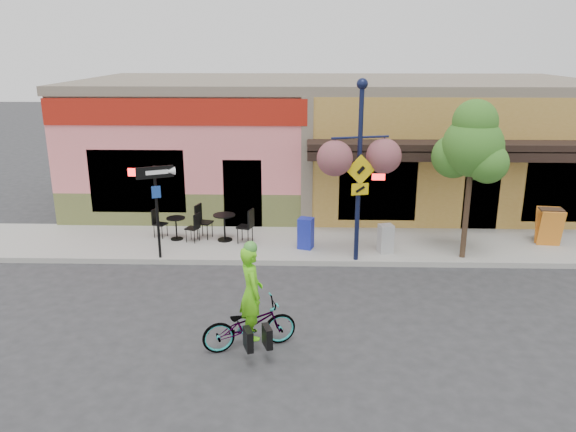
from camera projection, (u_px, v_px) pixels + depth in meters
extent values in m
plane|color=#2D2D30|center=(345.00, 274.00, 14.54)|extent=(90.00, 90.00, 0.00)
cube|color=#9E9B93|center=(341.00, 245.00, 16.43)|extent=(24.00, 3.00, 0.15)
cube|color=#A8A59E|center=(344.00, 263.00, 15.04)|extent=(24.00, 0.12, 0.15)
imported|color=#9B1F0E|center=(249.00, 325.00, 10.87)|extent=(1.96, 1.22, 0.97)
imported|color=#61D816|center=(252.00, 304.00, 10.74)|extent=(0.64, 0.78, 1.85)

